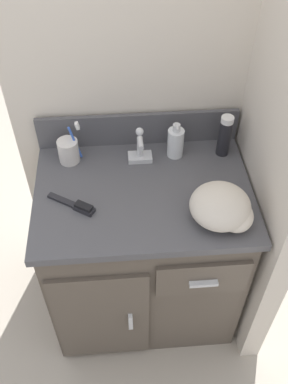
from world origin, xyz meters
TOP-DOWN VIEW (x-y plane):
  - ground_plane at (0.00, 0.00)m, footprint 6.00×6.00m
  - wall_back at (0.00, 0.32)m, footprint 0.95×0.08m
  - wall_right at (0.44, 0.00)m, footprint 0.08×0.63m
  - vanity at (-0.00, -0.00)m, footprint 0.77×0.56m
  - backsplash at (0.00, 0.26)m, footprint 0.77×0.02m
  - sink_faucet at (0.00, 0.16)m, footprint 0.09×0.09m
  - toothbrush_cup at (-0.26, 0.18)m, footprint 0.09×0.08m
  - soap_dispenser at (0.14, 0.18)m, footprint 0.06×0.06m
  - shaving_cream_can at (0.32, 0.18)m, footprint 0.05×0.05m
  - hairbrush at (-0.23, -0.06)m, footprint 0.17×0.12m
  - hand_towel at (0.25, -0.15)m, footprint 0.20×0.20m

SIDE VIEW (x-z plane):
  - ground_plane at x=0.00m, z-range 0.00..0.00m
  - vanity at x=0.00m, z-range 0.02..0.77m
  - hairbrush at x=-0.23m, z-range 0.75..0.78m
  - toothbrush_cup at x=-0.26m, z-range 0.72..0.89m
  - sink_faucet at x=0.00m, z-range 0.73..0.87m
  - hand_towel at x=0.25m, z-range 0.75..0.87m
  - soap_dispenser at x=0.14m, z-range 0.74..0.89m
  - backsplash at x=0.00m, z-range 0.75..0.89m
  - shaving_cream_can at x=0.32m, z-range 0.75..0.92m
  - wall_back at x=0.00m, z-range 0.00..2.20m
  - wall_right at x=0.44m, z-range 0.00..2.20m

